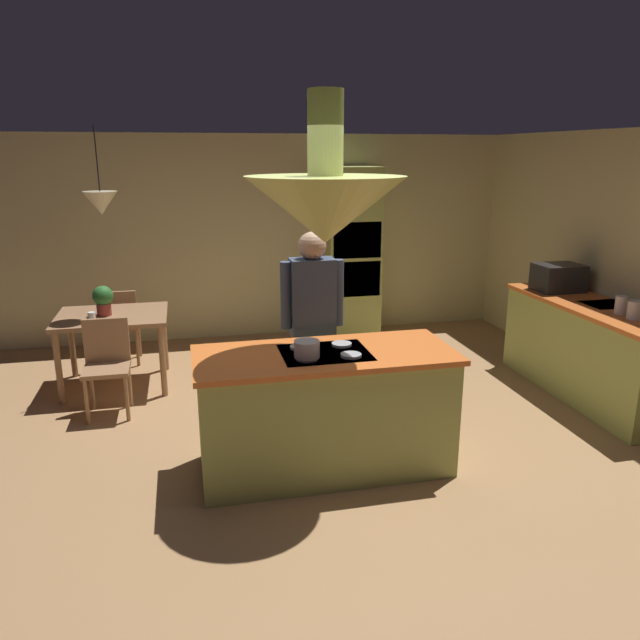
% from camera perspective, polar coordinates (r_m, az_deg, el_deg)
% --- Properties ---
extents(ground, '(8.16, 8.16, 0.00)m').
position_cam_1_polar(ground, '(4.92, -0.10, -12.60)').
color(ground, '#AD7F51').
extents(wall_back, '(6.80, 0.10, 2.55)m').
position_cam_1_polar(wall_back, '(7.81, -5.75, 7.81)').
color(wall_back, beige).
rests_on(wall_back, ground).
extents(kitchen_island, '(1.90, 0.81, 0.95)m').
position_cam_1_polar(kitchen_island, '(4.54, 0.46, -8.58)').
color(kitchen_island, '#A8B259').
rests_on(kitchen_island, ground).
extents(counter_run_right, '(0.73, 2.11, 0.93)m').
position_cam_1_polar(counter_run_right, '(6.42, 24.22, -2.59)').
color(counter_run_right, '#A8B259').
rests_on(counter_run_right, ground).
extents(oven_tower, '(0.66, 0.62, 2.16)m').
position_cam_1_polar(oven_tower, '(7.66, 2.92, 6.23)').
color(oven_tower, '#A8B259').
rests_on(oven_tower, ground).
extents(dining_table, '(1.07, 0.88, 0.76)m').
position_cam_1_polar(dining_table, '(6.40, -19.06, -0.38)').
color(dining_table, '#A0724D').
rests_on(dining_table, ground).
extents(person_at_island, '(0.53, 0.23, 1.72)m').
position_cam_1_polar(person_at_island, '(4.99, -0.73, 0.06)').
color(person_at_island, tan).
rests_on(person_at_island, ground).
extents(range_hood, '(1.10, 1.10, 1.00)m').
position_cam_1_polar(range_hood, '(4.16, 0.50, 10.79)').
color(range_hood, '#A8B259').
extents(pendant_light_over_table, '(0.32, 0.32, 0.82)m').
position_cam_1_polar(pendant_light_over_table, '(6.19, -20.05, 10.38)').
color(pendant_light_over_table, beige).
extents(chair_facing_island, '(0.40, 0.40, 0.87)m').
position_cam_1_polar(chair_facing_island, '(5.81, -19.55, -3.61)').
color(chair_facing_island, '#A0724D').
rests_on(chair_facing_island, ground).
extents(chair_by_back_wall, '(0.40, 0.40, 0.87)m').
position_cam_1_polar(chair_by_back_wall, '(7.07, -18.43, -0.14)').
color(chair_by_back_wall, '#A0724D').
rests_on(chair_by_back_wall, ground).
extents(potted_plant_on_table, '(0.20, 0.20, 0.30)m').
position_cam_1_polar(potted_plant_on_table, '(6.32, -19.87, 1.90)').
color(potted_plant_on_table, '#99382D').
rests_on(potted_plant_on_table, dining_table).
extents(cup_on_table, '(0.07, 0.07, 0.09)m').
position_cam_1_polar(cup_on_table, '(6.17, -20.83, 0.29)').
color(cup_on_table, white).
rests_on(cup_on_table, dining_table).
extents(canister_flour, '(0.13, 0.13, 0.16)m').
position_cam_1_polar(canister_flour, '(5.90, 27.72, 0.83)').
color(canister_flour, silver).
rests_on(canister_flour, counter_run_right).
extents(canister_sugar, '(0.10, 0.10, 0.16)m').
position_cam_1_polar(canister_sugar, '(6.03, 26.64, 1.28)').
color(canister_sugar, silver).
rests_on(canister_sugar, counter_run_right).
extents(microwave_on_counter, '(0.46, 0.36, 0.28)m').
position_cam_1_polar(microwave_on_counter, '(6.76, 21.65, 3.76)').
color(microwave_on_counter, '#232326').
rests_on(microwave_on_counter, counter_run_right).
extents(cooking_pot_on_cooktop, '(0.18, 0.18, 0.12)m').
position_cam_1_polar(cooking_pot_on_cooktop, '(4.19, -1.25, -2.77)').
color(cooking_pot_on_cooktop, '#B2B2B7').
rests_on(cooking_pot_on_cooktop, kitchen_island).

